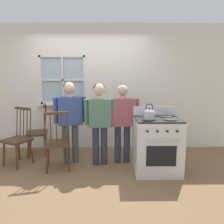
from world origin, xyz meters
TOP-DOWN VIEW (x-y plane):
  - ground_plane at (0.00, 0.00)m, footprint 16.00×16.00m
  - wall_back at (0.02, 1.40)m, footprint 6.40×0.16m
  - chair_by_window at (-0.48, 0.21)m, footprint 0.50×0.48m
  - chair_near_wall at (-1.04, 0.93)m, footprint 0.49×0.50m
  - chair_center_cluster at (-1.25, 0.45)m, footprint 0.56×0.55m
  - person_elderly_left at (-0.31, 0.52)m, footprint 0.59×0.32m
  - person_teen_center at (0.24, 0.42)m, footprint 0.55×0.25m
  - person_adult_right at (0.65, 0.51)m, footprint 0.61×0.25m
  - stove at (1.21, 0.10)m, footprint 0.75×0.68m
  - kettle at (1.04, -0.03)m, footprint 0.21×0.17m
  - potted_plant at (-0.67, 1.31)m, footprint 0.11×0.11m

SIDE VIEW (x-z plane):
  - ground_plane at x=0.00m, z-range 0.00..0.00m
  - chair_by_window at x=-0.48m, z-range -0.05..0.99m
  - chair_near_wall at x=-1.04m, z-range -0.05..0.99m
  - chair_center_cluster at x=-1.25m, z-range -0.05..0.99m
  - stove at x=1.21m, z-range -0.07..1.01m
  - person_adult_right at x=0.65m, z-range 0.14..1.59m
  - person_teen_center at x=0.24m, z-range 0.16..1.64m
  - person_elderly_left at x=-0.31m, z-range 0.16..1.67m
  - kettle at x=1.04m, z-range 0.90..1.15m
  - potted_plant at x=-0.67m, z-range 0.96..1.16m
  - wall_back at x=0.02m, z-range -0.01..2.69m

